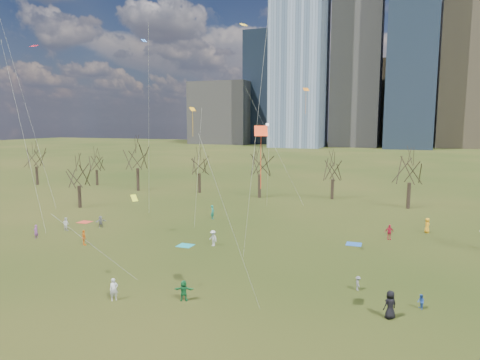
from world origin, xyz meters
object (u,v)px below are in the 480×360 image
(blanket_teal, at_px, (185,246))
(person_1, at_px, (114,289))
(blanket_crimson, at_px, (85,222))
(blanket_navy, at_px, (354,244))
(person_4, at_px, (84,238))

(blanket_teal, distance_m, person_1, 14.40)
(blanket_crimson, bearing_deg, blanket_teal, -15.56)
(blanket_navy, distance_m, person_1, 25.95)
(blanket_navy, height_order, person_1, person_1)
(blanket_crimson, relative_size, person_1, 0.96)
(blanket_crimson, distance_m, person_4, 11.15)
(blanket_navy, distance_m, person_4, 28.86)
(person_1, xyz_separation_m, person_4, (-11.87, 10.64, -0.01))
(blanket_teal, distance_m, blanket_navy, 18.06)
(blanket_teal, bearing_deg, blanket_crimson, 164.44)
(person_4, bearing_deg, blanket_teal, -123.92)
(person_1, relative_size, person_4, 1.01)
(blanket_navy, distance_m, blanket_crimson, 34.13)
(person_1, bearing_deg, blanket_crimson, 86.95)
(blanket_teal, bearing_deg, person_1, -83.22)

